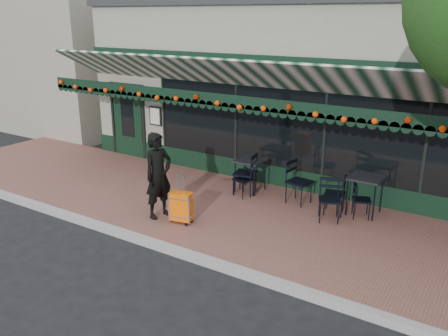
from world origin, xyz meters
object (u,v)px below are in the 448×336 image
Objects in this scene: woman at (158,175)px; suitcase at (181,207)px; cafe_table_b at (250,163)px; chair_b_left at (245,174)px; chair_a_left at (334,194)px; chair_a_right at (361,200)px; chair_a_front at (329,200)px; chair_b_right at (299,182)px; chair_b_front at (243,180)px; cafe_table_a at (366,180)px.

suitcase is (0.59, -0.01, -0.58)m from woman.
cafe_table_b is 0.79× the size of chair_b_left.
chair_a_left is 0.87× the size of chair_b_left.
chair_a_right is 0.75× the size of chair_b_left.
chair_b_right is (-0.93, 0.55, 0.04)m from chair_a_front.
cafe_table_b is at bearing -108.85° from chair_a_left.
suitcase is 2.18m from chair_b_left.
chair_a_left is at bearing -90.49° from chair_b_right.
woman reaches higher than cafe_table_b.
chair_a_left is at bearing 21.78° from chair_b_front.
cafe_table_b is 0.91× the size of chair_a_left.
chair_b_right is at bearing -32.43° from woman.
chair_a_right is (3.63, 2.27, -0.54)m from woman.
chair_a_right is at bearing 23.19° from chair_b_front.
chair_a_right is at bearing 21.84° from chair_a_front.
chair_a_right is at bearing 88.44° from chair_a_left.
cafe_table_b is at bearing 139.96° from chair_a_front.
woman is 2.17× the size of cafe_table_a.
cafe_table_b is 2.25m from chair_a_left.
chair_b_left is at bearing -173.06° from cafe_table_a.
cafe_table_a is at bearing -44.31° from woman.
cafe_table_a is (3.03, 2.50, 0.42)m from suitcase.
cafe_table_b is 0.51m from chair_b_front.
chair_b_front is (-2.73, -0.50, -0.36)m from cafe_table_a.
woman is 2.42× the size of chair_a_right.
chair_b_left is at bearing -102.83° from chair_a_left.
cafe_table_b is 1.05× the size of chair_a_right.
suitcase reaches higher than chair_b_front.
chair_b_front is (0.04, -0.40, -0.31)m from cafe_table_b.
cafe_table_b is at bearing 93.87° from chair_b_right.
chair_a_left reaches higher than cafe_table_b.
chair_a_front is at bearing -112.53° from chair_b_right.
chair_a_left is 2.23m from chair_b_left.
woman is 3.19m from chair_b_right.
woman is at bearing -67.82° from chair_a_left.
chair_b_right is 1.23× the size of chair_b_front.
chair_a_front is (-0.50, -0.75, -0.31)m from cafe_table_a.
chair_a_front is at bearing -123.85° from cafe_table_a.
chair_a_left is 0.42m from chair_a_front.
cafe_table_b reaches higher than chair_a_right.
chair_b_left is at bearing 68.86° from chair_a_right.
woman is 2.31× the size of cafe_table_b.
suitcase is at bearing -17.71° from chair_b_left.
chair_a_front is (3.11, 1.74, -0.46)m from woman.
chair_b_left is at bearing 122.61° from chair_b_front.
chair_b_right is at bearing -4.18° from cafe_table_b.
chair_a_front reaches higher than chair_a_right.
suitcase is 2.02m from chair_b_front.
chair_b_left is at bearing 103.91° from chair_b_right.
chair_a_right is (0.01, -0.22, -0.38)m from cafe_table_a.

